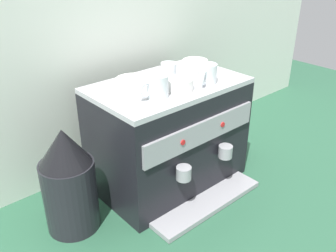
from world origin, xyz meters
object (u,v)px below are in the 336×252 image
(ceramic_cup_2, at_px, (168,72))
(ceramic_bowl_1, at_px, (195,65))
(ceramic_cup_0, at_px, (156,86))
(coffee_grinder, at_px, (69,181))
(ceramic_cup_1, at_px, (207,74))
(ceramic_bowl_2, at_px, (180,85))
(ceramic_bowl_0, at_px, (132,82))
(espresso_machine, at_px, (169,135))
(milk_pitcher, at_px, (238,139))

(ceramic_cup_2, relative_size, ceramic_bowl_1, 0.93)
(ceramic_cup_0, relative_size, coffee_grinder, 0.30)
(ceramic_cup_1, relative_size, ceramic_bowl_2, 1.07)
(ceramic_bowl_0, xyz_separation_m, coffee_grinder, (-0.33, -0.05, -0.27))
(ceramic_cup_0, height_order, coffee_grinder, ceramic_cup_0)
(ceramic_bowl_2, distance_m, coffee_grinder, 0.52)
(ceramic_bowl_1, height_order, ceramic_bowl_2, same)
(ceramic_cup_1, height_order, ceramic_bowl_2, ceramic_cup_1)
(espresso_machine, bearing_deg, ceramic_bowl_2, -102.50)
(ceramic_bowl_1, bearing_deg, ceramic_cup_2, -173.69)
(espresso_machine, distance_m, coffee_grinder, 0.45)
(ceramic_bowl_0, distance_m, ceramic_bowl_2, 0.18)
(ceramic_cup_2, relative_size, milk_pitcher, 0.78)
(espresso_machine, xyz_separation_m, ceramic_cup_1, (0.11, -0.10, 0.26))
(ceramic_cup_2, height_order, coffee_grinder, ceramic_cup_2)
(ceramic_cup_0, distance_m, ceramic_bowl_2, 0.11)
(coffee_grinder, bearing_deg, milk_pitcher, -3.30)
(ceramic_cup_2, bearing_deg, ceramic_bowl_1, 6.31)
(espresso_machine, distance_m, milk_pitcher, 0.46)
(ceramic_cup_1, relative_size, ceramic_cup_2, 1.10)
(ceramic_cup_2, xyz_separation_m, ceramic_bowl_1, (0.17, 0.02, -0.01))
(ceramic_bowl_0, height_order, coffee_grinder, ceramic_bowl_0)
(ceramic_cup_0, height_order, ceramic_cup_2, ceramic_cup_0)
(milk_pitcher, bearing_deg, ceramic_bowl_2, -173.93)
(espresso_machine, xyz_separation_m, ceramic_cup_2, (0.02, 0.03, 0.26))
(ceramic_cup_2, bearing_deg, espresso_machine, -127.85)
(ceramic_cup_2, relative_size, ceramic_bowl_0, 0.77)
(ceramic_bowl_0, height_order, milk_pitcher, ceramic_bowl_0)
(ceramic_cup_1, height_order, ceramic_bowl_0, ceramic_cup_1)
(ceramic_bowl_1, distance_m, ceramic_bowl_2, 0.24)
(ceramic_cup_0, distance_m, ceramic_bowl_1, 0.33)
(ceramic_bowl_1, relative_size, milk_pitcher, 0.84)
(milk_pitcher, bearing_deg, ceramic_cup_2, 171.66)
(ceramic_cup_0, bearing_deg, ceramic_cup_1, -4.74)
(ceramic_cup_1, xyz_separation_m, ceramic_bowl_1, (0.08, 0.14, -0.02))
(ceramic_bowl_1, xyz_separation_m, coffee_grinder, (-0.64, -0.03, -0.28))
(ceramic_cup_2, height_order, ceramic_bowl_0, ceramic_cup_2)
(ceramic_cup_1, height_order, ceramic_cup_2, ceramic_cup_1)
(ceramic_cup_2, bearing_deg, ceramic_cup_0, -144.61)
(ceramic_cup_1, distance_m, ceramic_bowl_2, 0.13)
(ceramic_bowl_2, bearing_deg, ceramic_cup_0, 177.79)
(espresso_machine, relative_size, ceramic_bowl_2, 5.99)
(ceramic_cup_1, height_order, milk_pitcher, ceramic_cup_1)
(espresso_machine, height_order, ceramic_bowl_2, ceramic_bowl_2)
(ceramic_bowl_0, relative_size, coffee_grinder, 0.32)
(ceramic_bowl_1, height_order, milk_pitcher, ceramic_bowl_1)
(milk_pitcher, bearing_deg, ceramic_cup_0, -175.52)
(espresso_machine, bearing_deg, ceramic_bowl_1, 13.49)
(ceramic_cup_2, xyz_separation_m, ceramic_bowl_0, (-0.14, 0.04, -0.02))
(ceramic_bowl_2, relative_size, coffee_grinder, 0.25)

